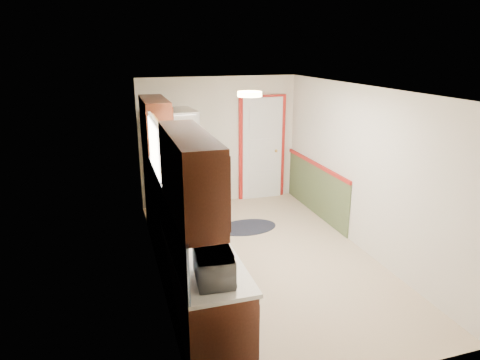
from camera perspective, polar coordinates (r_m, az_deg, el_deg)
room_shell at (r=5.84m, az=3.39°, el=0.26°), size 3.20×5.20×2.52m
kitchen_run at (r=5.41m, az=-8.01°, el=-5.70°), size 0.63×4.00×2.20m
back_wall_trim at (r=8.25m, az=4.46°, el=3.11°), size 1.12×2.30×2.08m
ceiling_fixture at (r=5.32m, az=1.29°, el=11.39°), size 0.30×0.30×0.06m
microwave at (r=3.82m, az=-3.47°, el=-11.00°), size 0.30×0.50×0.32m
refrigerator at (r=7.30m, az=-9.04°, el=1.67°), size 0.86×0.83×1.93m
rug at (r=7.24m, az=0.94°, el=-6.32°), size 1.04×0.70×0.01m
cooktop at (r=6.95m, az=-9.99°, el=0.68°), size 0.46×0.56×0.02m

